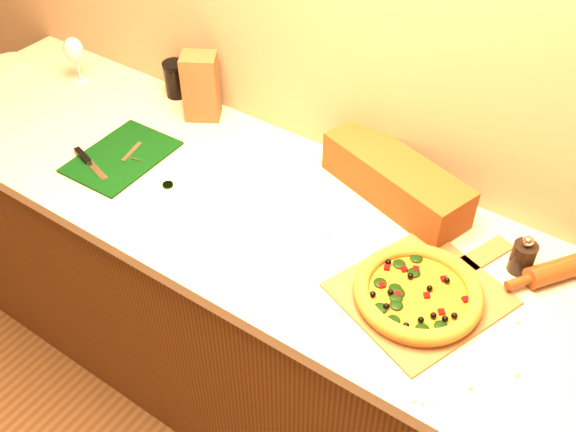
% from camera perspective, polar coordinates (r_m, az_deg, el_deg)
% --- Properties ---
extents(cabinet, '(2.80, 0.65, 0.86)m').
position_cam_1_polar(cabinet, '(2.02, 2.15, -10.91)').
color(cabinet, '#4B2410').
rests_on(cabinet, ground).
extents(countertop, '(2.84, 0.68, 0.04)m').
position_cam_1_polar(countertop, '(1.68, 2.54, -1.78)').
color(countertop, beige).
rests_on(countertop, cabinet).
extents(pizza_peel, '(0.42, 0.51, 0.01)m').
position_cam_1_polar(pizza_peel, '(1.55, 12.05, -6.53)').
color(pizza_peel, brown).
rests_on(pizza_peel, countertop).
extents(pizza, '(0.30, 0.30, 0.04)m').
position_cam_1_polar(pizza, '(1.52, 11.46, -6.69)').
color(pizza, '#C27630').
rests_on(pizza, pizza_peel).
extents(cutting_board, '(0.24, 0.31, 0.02)m').
position_cam_1_polar(cutting_board, '(1.96, -14.67, 5.12)').
color(cutting_board, black).
rests_on(cutting_board, countertop).
extents(bottle_cap, '(0.03, 0.03, 0.01)m').
position_cam_1_polar(bottle_cap, '(1.83, -10.63, 2.74)').
color(bottle_cap, black).
rests_on(bottle_cap, countertop).
extents(pepper_grinder, '(0.06, 0.06, 0.11)m').
position_cam_1_polar(pepper_grinder, '(1.64, 20.15, -3.40)').
color(pepper_grinder, black).
rests_on(pepper_grinder, countertop).
extents(rolling_pin, '(0.25, 0.33, 0.05)m').
position_cam_1_polar(rolling_pin, '(1.69, 24.22, -3.96)').
color(rolling_pin, '#612E10').
rests_on(rolling_pin, countertop).
extents(bread_bag, '(0.46, 0.27, 0.12)m').
position_cam_1_polar(bread_bag, '(1.75, 9.51, 3.24)').
color(bread_bag, brown).
rests_on(bread_bag, countertop).
extents(wine_glass, '(0.07, 0.07, 0.16)m').
position_cam_1_polar(wine_glass, '(2.31, -18.50, 13.75)').
color(wine_glass, silver).
rests_on(wine_glass, countertop).
extents(paper_bag, '(0.14, 0.13, 0.21)m').
position_cam_1_polar(paper_bag, '(2.04, -7.74, 11.32)').
color(paper_bag, brown).
rests_on(paper_bag, countertop).
extents(dark_jar, '(0.07, 0.07, 0.12)m').
position_cam_1_polar(dark_jar, '(2.18, -9.98, 11.90)').
color(dark_jar, black).
rests_on(dark_jar, countertop).
extents(side_plate, '(0.15, 0.15, 0.01)m').
position_cam_1_polar(side_plate, '(2.56, -23.57, 12.40)').
color(side_plate, beige).
rests_on(side_plate, countertop).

